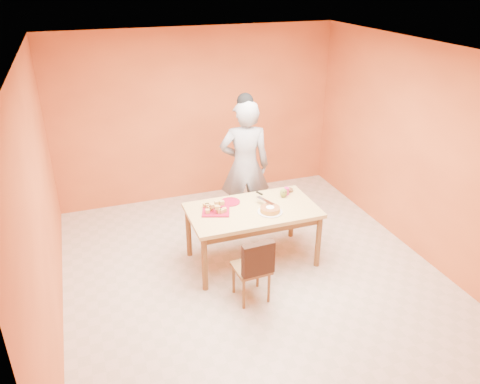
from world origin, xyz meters
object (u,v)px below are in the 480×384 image
object	(u,v)px
person	(245,167)
magenta_glass	(286,191)
sponge_cake	(270,210)
dining_chair	(252,267)
egg_ornament	(283,193)
red_dinner_plate	(230,202)
pastry_platter	(216,210)
checker_tin	(289,190)
dining_table	(252,215)

from	to	relation	value
person	magenta_glass	bearing A→B (deg)	132.23
person	sponge_cake	xyz separation A→B (m)	(-0.04, -1.02, -0.16)
person	magenta_glass	size ratio (longest dim) A/B	19.68
dining_chair	person	size ratio (longest dim) A/B	0.43
sponge_cake	egg_ornament	xyz separation A→B (m)	(0.33, 0.33, 0.02)
person	magenta_glass	distance (m)	0.74
red_dinner_plate	magenta_glass	xyz separation A→B (m)	(0.77, -0.03, 0.04)
pastry_platter	sponge_cake	bearing A→B (deg)	-22.23
egg_ornament	magenta_glass	world-z (taller)	egg_ornament
dining_chair	pastry_platter	bearing A→B (deg)	98.68
person	red_dinner_plate	world-z (taller)	person
red_dinner_plate	magenta_glass	bearing A→B (deg)	-2.08
person	egg_ornament	xyz separation A→B (m)	(0.28, -0.69, -0.14)
pastry_platter	sponge_cake	world-z (taller)	sponge_cake
dining_chair	pastry_platter	world-z (taller)	dining_chair
pastry_platter	sponge_cake	xyz separation A→B (m)	(0.61, -0.25, 0.03)
pastry_platter	checker_tin	size ratio (longest dim) A/B	2.90
sponge_cake	dining_table	bearing A→B (deg)	136.38
dining_table	egg_ornament	world-z (taller)	egg_ornament
pastry_platter	checker_tin	xyz separation A→B (m)	(1.08, 0.22, 0.01)
egg_ornament	dining_table	bearing A→B (deg)	-143.45
dining_table	egg_ornament	bearing A→B (deg)	19.07
dining_chair	red_dinner_plate	xyz separation A→B (m)	(0.07, 0.98, 0.34)
magenta_glass	checker_tin	xyz separation A→B (m)	(0.07, 0.08, -0.03)
egg_ornament	checker_tin	world-z (taller)	egg_ornament
checker_tin	person	bearing A→B (deg)	127.30
checker_tin	dining_chair	bearing A→B (deg)	-131.59
person	checker_tin	xyz separation A→B (m)	(0.42, -0.56, -0.18)
dining_table	dining_chair	xyz separation A→B (m)	(-0.28, -0.72, -0.23)
egg_ornament	magenta_glass	size ratio (longest dim) A/B	1.27
sponge_cake	checker_tin	size ratio (longest dim) A/B	2.14
red_dinner_plate	dining_table	bearing A→B (deg)	-51.18
dining_chair	checker_tin	xyz separation A→B (m)	(0.92, 1.03, 0.35)
dining_table	dining_chair	size ratio (longest dim) A/B	1.92
person	magenta_glass	xyz separation A→B (m)	(0.35, -0.63, -0.15)
egg_ornament	magenta_glass	bearing A→B (deg)	57.12
sponge_cake	egg_ornament	size ratio (longest dim) A/B	1.98
pastry_platter	checker_tin	bearing A→B (deg)	11.32
dining_table	person	distance (m)	0.94
dining_table	sponge_cake	distance (m)	0.27
dining_chair	pastry_platter	size ratio (longest dim) A/B	2.52
egg_ornament	magenta_glass	distance (m)	0.09
dining_chair	person	distance (m)	1.74
pastry_platter	magenta_glass	bearing A→B (deg)	7.77
pastry_platter	sponge_cake	distance (m)	0.66
dining_table	sponge_cake	bearing A→B (deg)	-43.62
red_dinner_plate	checker_tin	distance (m)	0.84
dining_table	checker_tin	world-z (taller)	checker_tin
red_dinner_plate	checker_tin	xyz separation A→B (m)	(0.84, 0.05, 0.01)
pastry_platter	person	bearing A→B (deg)	49.58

